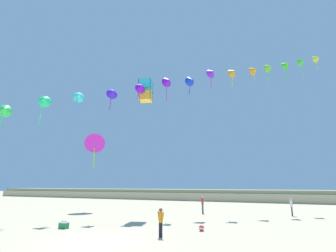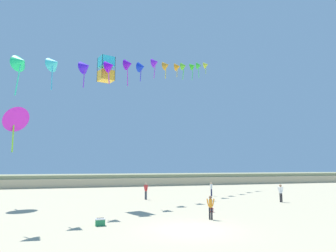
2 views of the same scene
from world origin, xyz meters
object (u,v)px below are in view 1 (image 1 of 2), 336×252
large_kite_mid_trail (95,142)px  beach_ball (201,228)px  person_near_left (291,206)px  person_mid_center (161,220)px  beach_cooler (64,225)px  person_near_right (203,203)px  large_kite_low_lead (146,91)px

large_kite_mid_trail → beach_ball: bearing=-26.9°
person_near_left → beach_ball: (-5.24, -11.26, -0.76)m
person_near_left → person_mid_center: person_near_left is taller
person_mid_center → large_kite_mid_trail: bearing=142.7°
person_mid_center → beach_ball: bearing=64.1°
person_mid_center → beach_ball: (1.43, 2.94, -0.72)m
large_kite_mid_trail → beach_ball: (15.79, -8.01, -7.73)m
large_kite_mid_trail → beach_cooler: (7.12, -10.91, -7.70)m
person_near_right → large_kite_mid_trail: (-12.78, -1.91, 6.90)m
person_near_right → person_mid_center: (1.58, -12.86, -0.11)m
person_mid_center → large_kite_low_lead: (-6.40, 9.16, 11.78)m
large_kite_mid_trail → beach_cooler: 15.13m
person_near_right → person_mid_center: bearing=-83.0°
beach_ball → large_kite_low_lead: bearing=141.5°
person_near_left → large_kite_low_lead: size_ratio=0.69×
person_near_right → large_kite_mid_trail: size_ratio=0.40×
large_kite_low_lead → large_kite_mid_trail: size_ratio=0.53×
person_near_right → large_kite_low_lead: size_ratio=0.75×
person_near_left → beach_ball: 12.45m
large_kite_mid_trail → beach_cooler: size_ratio=7.65×
beach_ball → large_kite_mid_trail: bearing=153.1°
person_near_right → person_near_left: bearing=9.3°
person_mid_center → large_kite_low_lead: bearing=124.9°
person_near_left → person_near_right: (-8.25, -1.34, 0.08)m
person_mid_center → large_kite_mid_trail: large_kite_mid_trail is taller
beach_ball → person_near_left: bearing=65.0°
person_near_right → beach_cooler: bearing=-113.8°
person_near_right → large_kite_low_lead: (-4.82, -3.71, 11.67)m
person_near_left → beach_cooler: person_near_left is taller
large_kite_low_lead → beach_cooler: bearing=-95.3°
person_near_right → person_mid_center: person_near_right is taller
person_near_left → person_near_right: bearing=-170.7°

